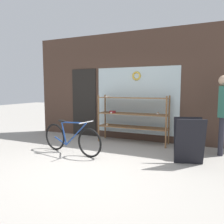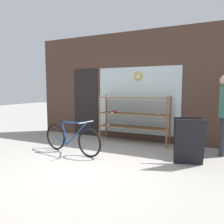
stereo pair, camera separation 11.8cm
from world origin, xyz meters
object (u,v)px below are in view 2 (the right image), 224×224
(pedestrian, at_px, (224,108))
(display_case, at_px, (133,114))
(sandwich_board, at_px, (189,141))
(bicycle, at_px, (71,138))

(pedestrian, bearing_deg, display_case, -91.78)
(display_case, relative_size, pedestrian, 1.08)
(sandwich_board, bearing_deg, display_case, 126.80)
(bicycle, distance_m, pedestrian, 3.47)
(display_case, height_order, pedestrian, pedestrian)
(bicycle, height_order, pedestrian, pedestrian)
(display_case, height_order, bicycle, display_case)
(bicycle, bearing_deg, sandwich_board, 17.22)
(display_case, distance_m, pedestrian, 2.24)
(display_case, height_order, sandwich_board, display_case)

